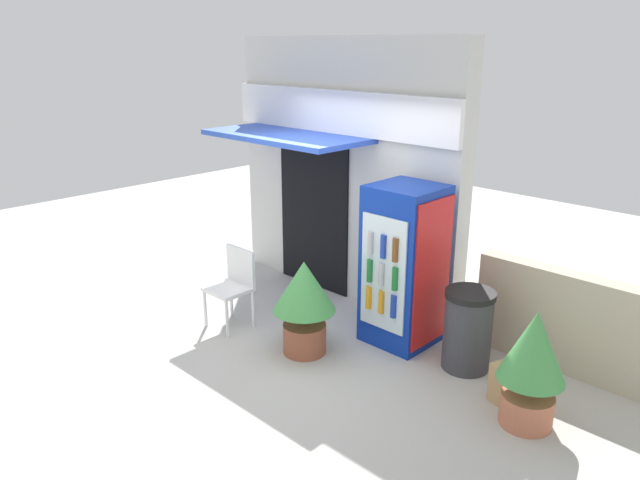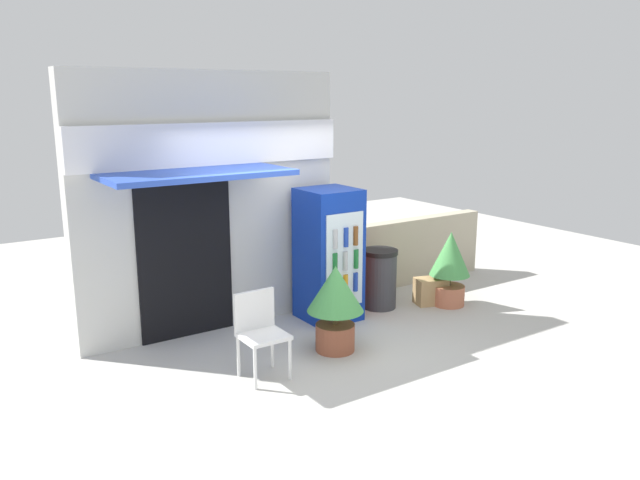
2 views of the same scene
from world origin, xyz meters
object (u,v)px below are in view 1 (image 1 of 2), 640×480
cardboard_box (517,389)px  drink_cooler (404,266)px  potted_plant_near_shop (304,298)px  trash_bin (468,330)px  plastic_chair (234,281)px  potted_plant_curbside (532,360)px

cardboard_box → drink_cooler: bearing=167.8°
potted_plant_near_shop → trash_bin: size_ratio=1.23×
drink_cooler → potted_plant_near_shop: drink_cooler is taller
plastic_chair → potted_plant_curbside: size_ratio=0.86×
potted_plant_curbside → cardboard_box: size_ratio=2.45×
drink_cooler → plastic_chair: (-1.58, -1.02, -0.33)m
potted_plant_curbside → drink_cooler: bearing=163.5°
drink_cooler → trash_bin: drink_cooler is taller
trash_bin → cardboard_box: 0.78m
plastic_chair → potted_plant_curbside: (3.26, 0.53, 0.08)m
potted_plant_near_shop → cardboard_box: bearing=16.2°
drink_cooler → plastic_chair: drink_cooler is taller
plastic_chair → trash_bin: size_ratio=1.10×
potted_plant_near_shop → cardboard_box: 2.18m
plastic_chair → trash_bin: plastic_chair is taller
drink_cooler → potted_plant_curbside: bearing=-16.5°
potted_plant_near_shop → trash_bin: 1.64m
trash_bin → potted_plant_near_shop: bearing=-147.0°
potted_plant_curbside → trash_bin: potted_plant_curbside is taller
drink_cooler → trash_bin: 0.93m
drink_cooler → trash_bin: bearing=-2.3°
cardboard_box → potted_plant_curbside: bearing=-44.3°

